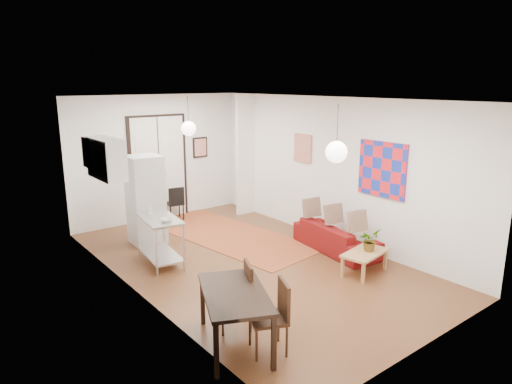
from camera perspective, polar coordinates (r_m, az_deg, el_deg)
floor at (r=8.37m, az=-0.95°, el=-8.71°), size 7.00×7.00×0.00m
ceiling at (r=7.75m, az=-1.04°, el=11.54°), size 4.20×7.00×0.02m
wall_back at (r=10.88m, az=-12.23°, el=4.18°), size 4.20×0.02×2.90m
wall_front at (r=5.66m, az=21.05°, el=-5.18°), size 4.20×0.02×2.90m
wall_left at (r=6.91m, az=-15.01°, el=-1.38°), size 0.02×7.00×2.90m
wall_right at (r=9.33m, az=9.35°, el=2.76°), size 0.02×7.00×2.90m
double_doors at (r=10.89m, az=-12.06°, el=2.86°), size 1.44×0.06×2.50m
stub_partition at (r=11.03m, az=-1.34°, el=4.61°), size 0.50×0.10×2.90m
wall_cabinet at (r=8.25m, az=-18.22°, el=4.01°), size 0.35×1.00×0.70m
painting_popart at (r=8.49m, az=15.49°, el=2.74°), size 0.05×1.00×1.00m
painting_abstract at (r=9.80m, az=5.88°, el=5.47°), size 0.05×0.50×0.60m
poster_back at (r=11.38m, az=-6.98°, el=5.56°), size 0.40×0.03×0.50m
print_left at (r=8.67m, az=-20.33°, el=4.61°), size 0.03×0.44×0.54m
pendant_back at (r=9.46m, az=-8.42°, el=7.85°), size 0.30×0.30×0.80m
pendant_front at (r=6.33m, az=10.01°, el=4.95°), size 0.30×0.30×0.80m
kilim_rug at (r=9.88m, az=-4.13°, el=-5.15°), size 2.18×4.53×0.01m
sofa at (r=8.95m, az=9.97°, el=-5.56°), size 1.93×0.97×0.54m
coffee_table at (r=8.00m, az=13.44°, el=-7.63°), size 0.94×0.62×0.39m
potted_plant at (r=7.99m, az=13.99°, el=-5.85°), size 0.35×0.38×0.38m
kitchen_counter at (r=8.30m, az=-11.94°, el=-5.18°), size 0.71×1.19×0.86m
bowl at (r=7.94m, az=-11.09°, el=-3.44°), size 0.24×0.24×0.05m
soap_bottle at (r=8.38m, az=-13.14°, el=-2.18°), size 0.09×0.10×0.18m
fridge at (r=9.35m, az=-13.63°, el=-0.95°), size 0.66×0.66×1.78m
dining_table at (r=5.67m, az=-2.68°, el=-13.06°), size 1.22×1.49×0.72m
dining_chair_near at (r=6.17m, az=-3.25°, el=-12.04°), size 0.56×0.66×0.89m
dining_chair_far at (r=5.67m, az=0.94°, el=-14.47°), size 0.56×0.66×0.89m
black_side_chair at (r=10.94m, az=-10.32°, el=-0.96°), size 0.43×0.43×0.80m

